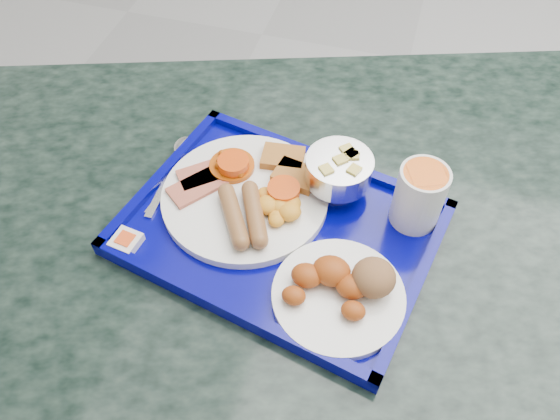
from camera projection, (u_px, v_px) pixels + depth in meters
name	position (u px, v px, depth m)	size (l,w,h in m)	color
table	(290.00, 290.00, 0.98)	(1.44, 1.18, 0.77)	slate
tray	(280.00, 229.00, 0.81)	(0.50, 0.41, 0.03)	#02027D
main_plate	(250.00, 194.00, 0.83)	(0.25, 0.25, 0.04)	white
bread_plate	(343.00, 288.00, 0.72)	(0.18, 0.18, 0.06)	white
fruit_bowl	(339.00, 170.00, 0.82)	(0.10, 0.10, 0.07)	silver
juice_cup	(419.00, 195.00, 0.78)	(0.07, 0.07, 0.10)	white
spoon	(179.00, 156.00, 0.89)	(0.04, 0.17, 0.01)	silver
knife	(169.00, 176.00, 0.87)	(0.01, 0.17, 0.00)	silver
jam_packet	(126.00, 241.00, 0.78)	(0.04, 0.04, 0.02)	white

